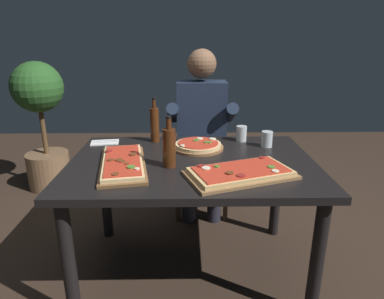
% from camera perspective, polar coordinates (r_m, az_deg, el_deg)
% --- Properties ---
extents(ground_plane, '(6.40, 6.40, 0.00)m').
position_cam_1_polar(ground_plane, '(2.30, 0.02, -19.38)').
color(ground_plane, '#38281E').
extents(dining_table, '(1.40, 0.96, 0.74)m').
position_cam_1_polar(dining_table, '(1.97, 0.02, -4.47)').
color(dining_table, black).
rests_on(dining_table, ground_plane).
extents(pizza_rectangular_front, '(0.60, 0.45, 0.05)m').
position_cam_1_polar(pizza_rectangular_front, '(1.73, 8.18, -3.90)').
color(pizza_rectangular_front, olive).
rests_on(pizza_rectangular_front, dining_table).
extents(pizza_rectangular_left, '(0.34, 0.60, 0.05)m').
position_cam_1_polar(pizza_rectangular_left, '(1.89, -11.60, -2.22)').
color(pizza_rectangular_left, brown).
rests_on(pizza_rectangular_left, dining_table).
extents(pizza_round_far, '(0.32, 0.32, 0.05)m').
position_cam_1_polar(pizza_round_far, '(2.13, 1.06, 0.65)').
color(pizza_round_far, brown).
rests_on(pizza_round_far, dining_table).
extents(wine_bottle_dark, '(0.06, 0.06, 0.30)m').
position_cam_1_polar(wine_bottle_dark, '(2.27, -6.33, 4.29)').
color(wine_bottle_dark, '#47230F').
rests_on(wine_bottle_dark, dining_table).
extents(oil_bottle_amber, '(0.07, 0.07, 0.28)m').
position_cam_1_polar(oil_bottle_amber, '(1.82, -3.88, 0.46)').
color(oil_bottle_amber, '#47230F').
rests_on(oil_bottle_amber, dining_table).
extents(tumbler_near_camera, '(0.07, 0.07, 0.10)m').
position_cam_1_polar(tumbler_near_camera, '(2.22, 12.51, 1.57)').
color(tumbler_near_camera, silver).
rests_on(tumbler_near_camera, dining_table).
extents(tumbler_far_side, '(0.07, 0.07, 0.10)m').
position_cam_1_polar(tumbler_far_side, '(2.31, 8.33, 2.53)').
color(tumbler_far_side, silver).
rests_on(tumbler_far_side, dining_table).
extents(napkin_cutlery_set, '(0.19, 0.14, 0.01)m').
position_cam_1_polar(napkin_cutlery_set, '(2.33, -14.49, 1.17)').
color(napkin_cutlery_set, white).
rests_on(napkin_cutlery_set, dining_table).
extents(diner_chair, '(0.44, 0.44, 0.87)m').
position_cam_1_polar(diner_chair, '(2.83, 1.47, -0.59)').
color(diner_chair, '#3D2B1E').
rests_on(diner_chair, ground_plane).
extents(seated_diner, '(0.53, 0.41, 1.33)m').
position_cam_1_polar(seated_diner, '(2.64, 1.62, 3.80)').
color(seated_diner, '#23232D').
rests_on(seated_diner, ground_plane).
extents(potted_plant_corner, '(0.46, 0.46, 1.21)m').
position_cam_1_polar(potted_plant_corner, '(3.45, -24.03, 4.82)').
color(potted_plant_corner, '#846042').
rests_on(potted_plant_corner, ground_plane).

